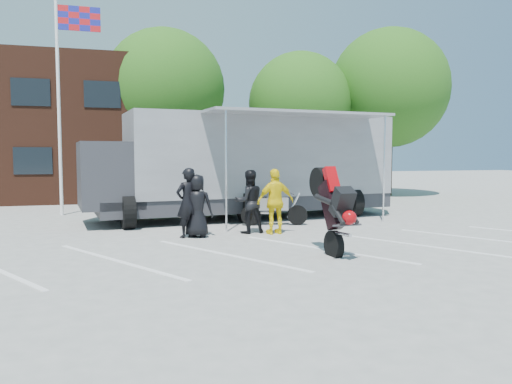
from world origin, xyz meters
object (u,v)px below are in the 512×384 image
spectator_leather_a (197,206)px  tree_left (164,90)px  tree_mid (300,104)px  spectator_leather_c (249,202)px  transporter_truck (249,218)px  stunt_bike_rider (320,251)px  tree_right (389,88)px  spectator_hivis (276,201)px  flagpole (65,79)px  parked_motorcycle (274,225)px  spectator_leather_b (188,203)px

spectator_leather_a → tree_left: bearing=-69.7°
tree_mid → spectator_leather_c: (-5.87, -11.12, -4.03)m
transporter_truck → spectator_leather_a: bearing=-130.4°
stunt_bike_rider → tree_right: bearing=50.0°
tree_right → spectator_leather_a: 17.28m
spectator_hivis → flagpole: bearing=-51.9°
parked_motorcycle → stunt_bike_rider: 4.39m
spectator_leather_b → spectator_leather_c: spectator_leather_b is taller
parked_motorcycle → spectator_leather_a: (-2.77, -1.61, 0.87)m
tree_mid → stunt_bike_rider: bearing=-109.3°
tree_left → transporter_truck: tree_left is taller
tree_mid → spectator_leather_a: size_ratio=4.41×
stunt_bike_rider → tree_left: bearing=93.8°
transporter_truck → spectator_leather_b: bearing=-133.1°
spectator_hivis → tree_left: bearing=-86.7°
tree_right → transporter_truck: 13.65m
tree_mid → spectator_hivis: 13.23m
tree_left → spectator_leather_c: 13.03m
parked_motorcycle → stunt_bike_rider: stunt_bike_rider is taller
tree_right → stunt_bike_rider: tree_right is taller
tree_right → spectator_leather_a: tree_right is taller
transporter_truck → spectator_leather_c: same height
transporter_truck → stunt_bike_rider: (-0.00, -6.42, 0.00)m
spectator_leather_b → spectator_hivis: size_ratio=1.02×
tree_left → spectator_leather_b: (-0.69, -12.40, -4.61)m
stunt_bike_rider → spectator_leather_c: size_ratio=1.21×
spectator_leather_b → stunt_bike_rider: bearing=111.8°
tree_right → tree_mid: bearing=174.3°
transporter_truck → spectator_leather_a: 4.50m
stunt_bike_rider → spectator_leather_b: bearing=130.5°
flagpole → transporter_truck: flagpole is taller
spectator_leather_a → spectator_leather_c: 1.59m
transporter_truck → tree_left: bearing=96.9°
spectator_leather_c → tree_right: bearing=-140.0°
transporter_truck → stunt_bike_rider: bearing=-96.3°
flagpole → tree_mid: bearing=24.0°
parked_motorcycle → spectator_leather_a: 3.32m
flagpole → spectator_leather_b: (3.56, -6.40, -4.10)m
flagpole → tree_right: size_ratio=0.88×
tree_mid → spectator_hivis: (-5.18, -11.50, -4.01)m
parked_motorcycle → spectator_hivis: size_ratio=1.17×
stunt_bike_rider → spectator_hivis: (-0.22, 2.69, 0.94)m
parked_motorcycle → spectator_hivis: 2.00m
tree_mid → spectator_leather_b: size_ratio=4.01×
tree_left → transporter_truck: 10.58m
transporter_truck → spectator_leather_c: 3.60m
tree_right → parked_motorcycle: (-9.66, -9.30, -5.88)m
tree_right → spectator_leather_c: 15.99m
tree_left → stunt_bike_rider: tree_left is taller
transporter_truck → parked_motorcycle: bearing=-88.1°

